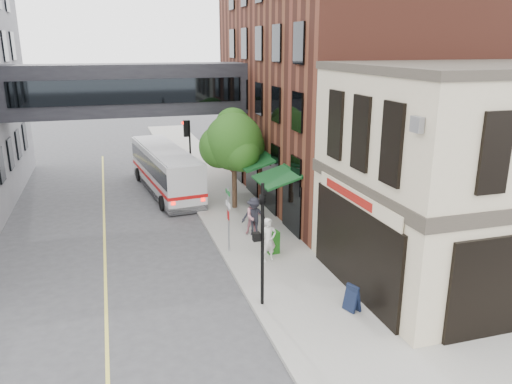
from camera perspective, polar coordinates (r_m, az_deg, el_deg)
ground at (r=16.72m, az=1.49°, el=-16.46°), size 120.00×120.00×0.00m
sidewalk_main at (r=29.47m, az=-3.30°, el=-1.34°), size 4.00×60.00×0.15m
corner_building at (r=20.93m, az=23.78°, el=1.59°), size 10.19×8.12×8.45m
brick_building at (r=31.83m, az=10.49°, el=12.45°), size 13.76×18.00×14.00m
skyway_bridge at (r=31.45m, az=-14.34°, el=11.28°), size 14.00×3.18×3.00m
traffic_signal_near at (r=17.17m, az=0.65°, el=-4.35°), size 0.44×0.22×4.60m
traffic_signal_far at (r=31.21m, az=-7.82°, el=5.73°), size 0.53×0.28×4.50m
street_sign_pole at (r=22.07m, az=-3.18°, el=-2.46°), size 0.08×0.75×3.00m
street_tree at (r=27.83m, az=-2.66°, el=5.76°), size 3.80×3.20×5.60m
lane_marking at (r=25.03m, az=-16.92°, el=-5.54°), size 0.12×40.00×0.01m
bus at (r=32.26m, az=-10.33°, el=2.72°), size 3.50×10.49×2.77m
pedestrian_a at (r=21.32m, az=1.45°, el=-5.50°), size 0.76×0.55×1.91m
pedestrian_b at (r=24.32m, az=-0.21°, el=-2.78°), size 0.96×0.79×1.82m
pedestrian_c at (r=24.19m, az=-0.19°, el=-2.79°), size 1.41×1.13×1.90m
newspaper_box at (r=22.29m, az=1.93°, el=-5.75°), size 0.56×0.52×1.01m
sandwich_board at (r=18.06m, az=10.95°, el=-11.78°), size 0.51×0.62×0.96m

